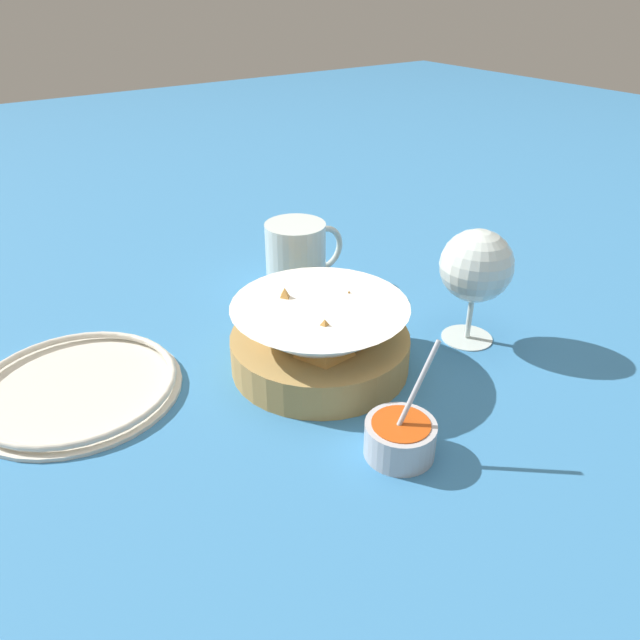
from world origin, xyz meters
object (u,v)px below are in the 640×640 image
Objects in this scene: food_basket at (319,339)px; beer_mug at (297,259)px; wine_glass at (476,269)px; side_plate at (76,386)px; sauce_cup at (400,437)px.

food_basket is 1.66× the size of beer_mug.
side_plate is (-0.45, 0.17, -0.09)m from wine_glass.
beer_mug is at bearing 64.25° from food_basket.
wine_glass is 1.16× the size of beer_mug.
sauce_cup is at bearing -151.97° from wine_glass.
wine_glass is 0.27m from beer_mug.
food_basket is at bearing 163.71° from wine_glass.
sauce_cup reaches higher than beer_mug.
food_basket is 0.21m from wine_glass.
wine_glass is at bearing -20.76° from side_plate.
food_basket is 0.21m from beer_mug.
side_plate is at bearing -167.77° from beer_mug.
sauce_cup is (-0.02, -0.17, -0.02)m from food_basket.
sauce_cup is 0.51× the size of side_plate.
beer_mug is at bearing 72.37° from sauce_cup.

